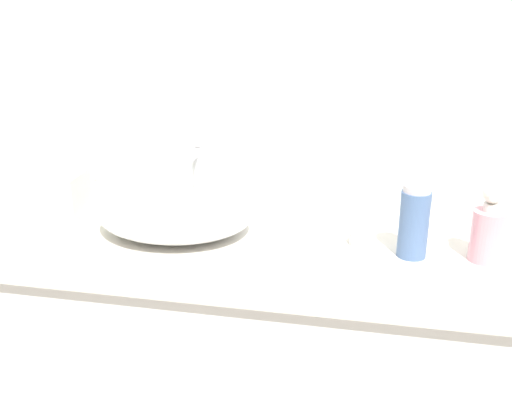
{
  "coord_description": "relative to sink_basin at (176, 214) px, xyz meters",
  "views": [
    {
      "loc": [
        0.14,
        -0.94,
        1.43
      ],
      "look_at": [
        -0.13,
        0.38,
        0.93
      ],
      "focal_mm": 43.3,
      "sensor_mm": 36.0,
      "label": 1
    }
  ],
  "objects": [
    {
      "name": "bathroom_wall_rear",
      "position": [
        0.33,
        0.36,
        0.4
      ],
      "size": [
        6.0,
        0.06,
        2.6
      ],
      "primitive_type": "cube",
      "color": "silver",
      "rests_on": "ground"
    },
    {
      "name": "vanity_counter",
      "position": [
        0.39,
        0.03,
        -0.47
      ],
      "size": [
        1.72,
        0.59,
        0.85
      ],
      "color": "white",
      "rests_on": "ground"
    },
    {
      "name": "wall_mirror_panel",
      "position": [
        0.39,
        0.32,
        0.47
      ],
      "size": [
        1.49,
        0.01,
        1.03
      ],
      "primitive_type": "cube",
      "color": "#B2BCC6",
      "rests_on": "vanity_counter"
    },
    {
      "name": "sink_basin",
      "position": [
        0.0,
        0.0,
        0.0
      ],
      "size": [
        0.37,
        0.31,
        0.09
      ],
      "primitive_type": "ellipsoid",
      "color": "silver",
      "rests_on": "vanity_counter"
    },
    {
      "name": "faucet",
      "position": [
        0.0,
        0.18,
        0.06
      ],
      "size": [
        0.03,
        0.11,
        0.18
      ],
      "color": "silver",
      "rests_on": "vanity_counter"
    },
    {
      "name": "lotion_bottle",
      "position": [
        0.71,
        -0.02,
        0.03
      ],
      "size": [
        0.07,
        0.07,
        0.17
      ],
      "color": "pink",
      "rests_on": "vanity_counter"
    },
    {
      "name": "perfume_bottle",
      "position": [
        0.55,
        -0.03,
        0.04
      ],
      "size": [
        0.06,
        0.06,
        0.16
      ],
      "color": "#4A689C",
      "rests_on": "vanity_counter"
    },
    {
      "name": "tissue_box",
      "position": [
        -0.32,
        0.05,
        0.02
      ],
      "size": [
        0.12,
        0.12,
        0.15
      ],
      "color": "#B6CFB8",
      "rests_on": "vanity_counter"
    },
    {
      "name": "candle_jar",
      "position": [
        0.44,
        0.01,
        -0.03
      ],
      "size": [
        0.05,
        0.05,
        0.03
      ],
      "primitive_type": "cylinder",
      "color": "silver",
      "rests_on": "vanity_counter"
    }
  ]
}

